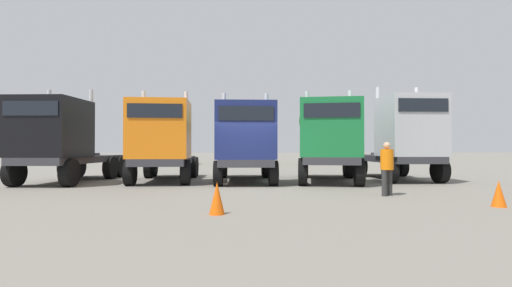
# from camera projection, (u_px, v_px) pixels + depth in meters

# --- Properties ---
(ground) EXTENTS (200.00, 200.00, 0.00)m
(ground) POSITION_uv_depth(u_px,v_px,m) (247.00, 189.00, 13.57)
(ground) COLOR slate
(semi_truck_black) EXTENTS (3.15, 6.30, 4.12)m
(semi_truck_black) POSITION_uv_depth(u_px,v_px,m) (60.00, 140.00, 15.43)
(semi_truck_black) COLOR #333338
(semi_truck_black) RESTS_ON ground
(semi_truck_orange) EXTENTS (2.64, 6.09, 4.08)m
(semi_truck_orange) POSITION_uv_depth(u_px,v_px,m) (163.00, 141.00, 15.90)
(semi_truck_orange) COLOR #333338
(semi_truck_orange) RESTS_ON ground
(semi_truck_navy) EXTENTS (2.73, 6.28, 3.96)m
(semi_truck_navy) POSITION_uv_depth(u_px,v_px,m) (245.00, 143.00, 15.71)
(semi_truck_navy) COLOR #333338
(semi_truck_navy) RESTS_ON ground
(semi_truck_green) EXTENTS (3.85, 6.71, 4.08)m
(semi_truck_green) POSITION_uv_depth(u_px,v_px,m) (329.00, 141.00, 15.75)
(semi_truck_green) COLOR #333338
(semi_truck_green) RESTS_ON ground
(semi_truck_silver) EXTENTS (2.65, 6.08, 4.41)m
(semi_truck_silver) POSITION_uv_depth(u_px,v_px,m) (403.00, 138.00, 16.77)
(semi_truck_silver) COLOR #333338
(semi_truck_silver) RESTS_ON ground
(visitor_in_hivis) EXTENTS (0.55, 0.55, 1.70)m
(visitor_in_hivis) POSITION_uv_depth(u_px,v_px,m) (387.00, 165.00, 11.57)
(visitor_in_hivis) COLOR #2F2F2F
(visitor_in_hivis) RESTS_ON ground
(traffic_cone_near) EXTENTS (0.36, 0.36, 0.68)m
(traffic_cone_near) POSITION_uv_depth(u_px,v_px,m) (499.00, 194.00, 9.39)
(traffic_cone_near) COLOR #F2590C
(traffic_cone_near) RESTS_ON ground
(traffic_cone_mid) EXTENTS (0.36, 0.36, 0.74)m
(traffic_cone_mid) POSITION_uv_depth(u_px,v_px,m) (217.00, 198.00, 8.33)
(traffic_cone_mid) COLOR #F2590C
(traffic_cone_mid) RESTS_ON ground
(oak_far_left) EXTENTS (4.06, 4.06, 5.97)m
(oak_far_left) POSITION_uv_depth(u_px,v_px,m) (155.00, 121.00, 32.36)
(oak_far_left) COLOR #4C3823
(oak_far_left) RESTS_ON ground
(oak_far_centre) EXTENTS (2.87, 2.87, 5.31)m
(oak_far_centre) POSITION_uv_depth(u_px,v_px,m) (248.00, 124.00, 35.64)
(oak_far_centre) COLOR #4C3823
(oak_far_centre) RESTS_ON ground
(oak_far_right) EXTENTS (3.28, 3.28, 5.60)m
(oak_far_right) POSITION_uv_depth(u_px,v_px,m) (317.00, 121.00, 32.63)
(oak_far_right) COLOR #4C3823
(oak_far_right) RESTS_ON ground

